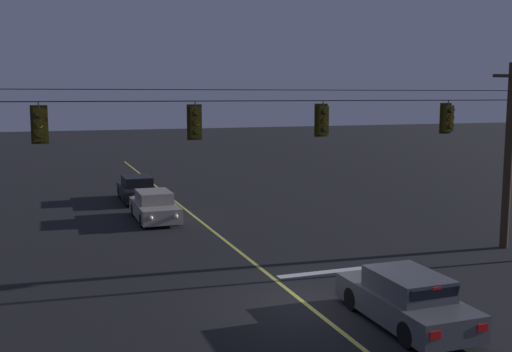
% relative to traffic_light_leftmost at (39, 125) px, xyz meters
% --- Properties ---
extents(ground_plane, '(180.00, 180.00, 0.00)m').
position_rel_traffic_light_leftmost_xyz_m(ground_plane, '(6.94, -3.25, -5.08)').
color(ground_plane, black).
extents(lane_centre_stripe, '(0.14, 60.00, 0.01)m').
position_rel_traffic_light_leftmost_xyz_m(lane_centre_stripe, '(6.94, 6.02, -5.07)').
color(lane_centre_stripe, '#D1C64C').
rests_on(lane_centre_stripe, ground).
extents(stop_bar_paint, '(3.40, 0.36, 0.01)m').
position_rel_traffic_light_leftmost_xyz_m(stop_bar_paint, '(8.84, -0.58, -5.07)').
color(stop_bar_paint, silver).
rests_on(stop_bar_paint, ground).
extents(signal_span_assembly, '(21.65, 0.32, 7.13)m').
position_rel_traffic_light_leftmost_xyz_m(signal_span_assembly, '(6.94, 0.02, -1.36)').
color(signal_span_assembly, '#38281C').
rests_on(signal_span_assembly, ground).
extents(traffic_light_leftmost, '(0.48, 0.41, 1.22)m').
position_rel_traffic_light_leftmost_xyz_m(traffic_light_leftmost, '(0.00, 0.00, 0.00)').
color(traffic_light_leftmost, black).
extents(traffic_light_left_inner, '(0.48, 0.41, 1.22)m').
position_rel_traffic_light_leftmost_xyz_m(traffic_light_left_inner, '(4.58, 0.00, 0.00)').
color(traffic_light_left_inner, black).
extents(traffic_light_centre, '(0.48, 0.41, 1.22)m').
position_rel_traffic_light_leftmost_xyz_m(traffic_light_centre, '(8.97, 0.00, 0.00)').
color(traffic_light_centre, black).
extents(traffic_light_right_inner, '(0.48, 0.41, 1.22)m').
position_rel_traffic_light_leftmost_xyz_m(traffic_light_right_inner, '(14.00, 0.00, 0.00)').
color(traffic_light_right_inner, black).
extents(car_waiting_near_lane, '(1.80, 4.33, 1.39)m').
position_rel_traffic_light_leftmost_xyz_m(car_waiting_near_lane, '(8.76, -5.44, -4.43)').
color(car_waiting_near_lane, '#4C4C51').
rests_on(car_waiting_near_lane, ground).
extents(car_oncoming_lead, '(1.80, 4.42, 1.39)m').
position_rel_traffic_light_leftmost_xyz_m(car_oncoming_lead, '(4.95, 9.80, -4.43)').
color(car_oncoming_lead, gray).
rests_on(car_oncoming_lead, ground).
extents(car_oncoming_trailing, '(1.80, 4.42, 1.39)m').
position_rel_traffic_light_leftmost_xyz_m(car_oncoming_trailing, '(4.98, 15.36, -4.43)').
color(car_oncoming_trailing, black).
rests_on(car_oncoming_trailing, ground).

